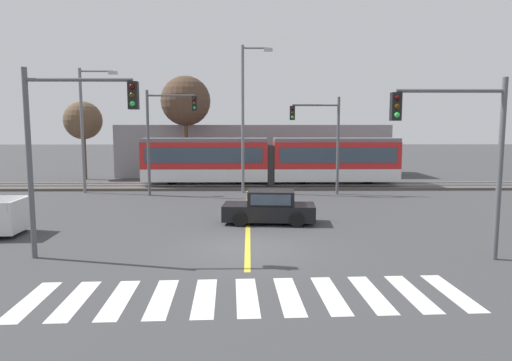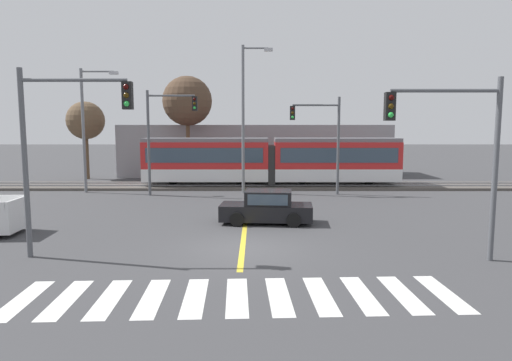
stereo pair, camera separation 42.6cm
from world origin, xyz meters
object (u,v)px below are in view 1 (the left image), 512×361
(street_lamp_centre, at_px, (245,111))
(bare_tree_far_west, at_px, (83,121))
(bare_tree_west, at_px, (186,101))
(traffic_light_near_left, at_px, (65,134))
(traffic_light_near_right, at_px, (463,141))
(sedan_crossing, at_px, (269,208))
(street_lamp_west, at_px, (86,122))
(light_rail_tram, at_px, (270,159))
(traffic_light_far_right, at_px, (322,132))
(traffic_light_far_left, at_px, (164,127))

(street_lamp_centre, height_order, bare_tree_far_west, street_lamp_centre)
(bare_tree_west, bearing_deg, traffic_light_near_left, -92.22)
(traffic_light_near_right, distance_m, traffic_light_near_left, 13.03)
(traffic_light_near_right, distance_m, bare_tree_far_west, 31.79)
(traffic_light_near_right, relative_size, bare_tree_far_west, 0.92)
(sedan_crossing, bearing_deg, street_lamp_west, 139.88)
(light_rail_tram, height_order, traffic_light_near_left, traffic_light_near_left)
(traffic_light_near_left, xyz_separation_m, bare_tree_west, (0.88, 22.60, 2.30))
(street_lamp_west, bearing_deg, bare_tree_far_west, 110.96)
(traffic_light_near_right, bearing_deg, traffic_light_near_left, 178.17)
(street_lamp_centre, relative_size, bare_tree_west, 1.14)
(traffic_light_far_right, height_order, street_lamp_centre, street_lamp_centre)
(light_rail_tram, bearing_deg, bare_tree_far_west, 160.79)
(light_rail_tram, xyz_separation_m, street_lamp_west, (-12.39, -2.67, 2.69))
(traffic_light_far_left, height_order, bare_tree_far_west, traffic_light_far_left)
(sedan_crossing, bearing_deg, traffic_light_near_right, -44.66)
(bare_tree_far_west, bearing_deg, light_rail_tram, -19.21)
(light_rail_tram, relative_size, traffic_light_near_left, 2.92)
(light_rail_tram, xyz_separation_m, sedan_crossing, (-0.62, -12.59, -1.35))
(traffic_light_far_right, xyz_separation_m, street_lamp_centre, (-5.02, 0.76, 1.33))
(traffic_light_near_right, xyz_separation_m, traffic_light_far_left, (-12.41, 14.53, 0.45))
(light_rail_tram, xyz_separation_m, bare_tree_far_west, (-15.48, 5.39, 2.87))
(sedan_crossing, distance_m, bare_tree_west, 19.02)
(street_lamp_centre, distance_m, bare_tree_west, 8.85)
(light_rail_tram, bearing_deg, street_lamp_centre, -122.63)
(traffic_light_near_left, bearing_deg, street_lamp_west, 107.19)
(traffic_light_far_right, bearing_deg, street_lamp_centre, 171.34)
(traffic_light_near_right, distance_m, traffic_light_far_left, 19.12)
(sedan_crossing, distance_m, traffic_light_near_right, 9.09)
(traffic_light_far_right, height_order, traffic_light_far_left, traffic_light_far_left)
(traffic_light_far_left, distance_m, street_lamp_centre, 5.43)
(bare_tree_far_west, bearing_deg, traffic_light_near_left, -71.50)
(light_rail_tram, bearing_deg, traffic_light_far_left, -150.12)
(light_rail_tram, relative_size, sedan_crossing, 4.29)
(street_lamp_centre, bearing_deg, bare_tree_west, 124.07)
(traffic_light_far_left, bearing_deg, bare_tree_far_west, 132.02)
(traffic_light_far_right, height_order, bare_tree_far_west, bare_tree_far_west)
(street_lamp_centre, bearing_deg, light_rail_tram, 57.37)
(light_rail_tram, height_order, bare_tree_far_west, bare_tree_far_west)
(street_lamp_west, distance_m, bare_tree_west, 9.27)
(traffic_light_near_right, xyz_separation_m, bare_tree_far_west, (-20.89, 23.95, 0.96))
(traffic_light_near_right, distance_m, traffic_light_far_right, 15.13)
(light_rail_tram, height_order, sedan_crossing, light_rail_tram)
(light_rail_tram, distance_m, traffic_light_far_right, 5.23)
(sedan_crossing, bearing_deg, traffic_light_near_left, -141.56)
(sedan_crossing, bearing_deg, bare_tree_west, 109.72)
(sedan_crossing, height_order, traffic_light_far_left, traffic_light_far_left)
(traffic_light_near_left, bearing_deg, traffic_light_near_right, -1.83)
(street_lamp_west, relative_size, street_lamp_centre, 0.85)
(traffic_light_far_left, height_order, bare_tree_west, bare_tree_west)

